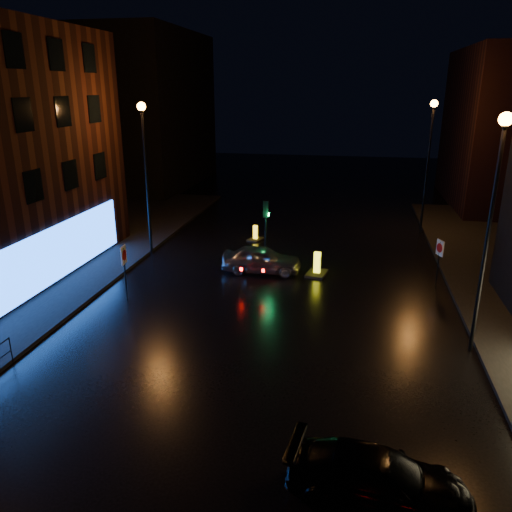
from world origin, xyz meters
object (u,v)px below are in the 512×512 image
object	(u,v)px
silver_hatchback	(261,259)
bollard_far	(255,237)
bollard_near	(317,270)
road_sign_left	(124,260)
traffic_signal	(266,254)
dark_sedan	(379,479)
road_sign_right	(439,252)

from	to	relation	value
silver_hatchback	bollard_far	bearing A→B (deg)	11.60
bollard_near	road_sign_left	bearing A→B (deg)	-139.48
traffic_signal	bollard_near	world-z (taller)	traffic_signal
traffic_signal	dark_sedan	bearing A→B (deg)	-71.05
silver_hatchback	road_sign_right	distance (m)	8.67
road_sign_left	silver_hatchback	bearing A→B (deg)	33.40
bollard_far	road_sign_left	bearing A→B (deg)	-94.65
silver_hatchback	bollard_far	distance (m)	5.70
dark_sedan	bollard_near	size ratio (longest dim) A/B	2.79
road_sign_right	dark_sedan	bearing A→B (deg)	53.83
bollard_near	road_sign_right	xyz separation A→B (m)	(5.75, -0.45, 1.47)
dark_sedan	bollard_far	distance (m)	20.99
dark_sedan	bollard_near	distance (m)	14.74
traffic_signal	road_sign_right	world-z (taller)	traffic_signal
dark_sedan	bollard_near	xyz separation A→B (m)	(-2.54, 14.51, -0.35)
traffic_signal	silver_hatchback	xyz separation A→B (m)	(0.04, -1.44, 0.19)
road_sign_right	road_sign_left	bearing A→B (deg)	-6.15
traffic_signal	bollard_far	world-z (taller)	traffic_signal
bollard_near	road_sign_left	xyz separation A→B (m)	(-8.18, -4.75, 1.61)
road_sign_left	road_sign_right	distance (m)	14.59
dark_sedan	road_sign_right	distance (m)	14.47
road_sign_right	traffic_signal	bearing A→B (deg)	-34.64
dark_sedan	bollard_far	world-z (taller)	dark_sedan
traffic_signal	bollard_far	bearing A→B (deg)	108.65
traffic_signal	silver_hatchback	world-z (taller)	traffic_signal
silver_hatchback	road_sign_right	bearing A→B (deg)	-94.66
traffic_signal	bollard_near	bearing A→B (deg)	-24.00
traffic_signal	road_sign_left	bearing A→B (deg)	-131.28
silver_hatchback	road_sign_left	distance (m)	7.13
silver_hatchback	traffic_signal	bearing A→B (deg)	-1.30
silver_hatchback	road_sign_right	world-z (taller)	road_sign_right
dark_sedan	bollard_far	xyz separation A→B (m)	(-6.80, 19.86, -0.41)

